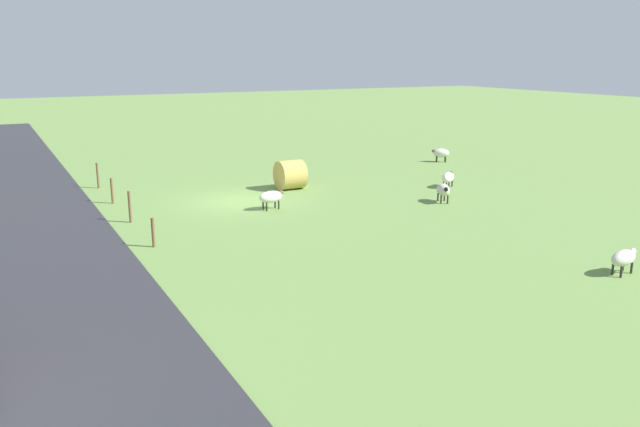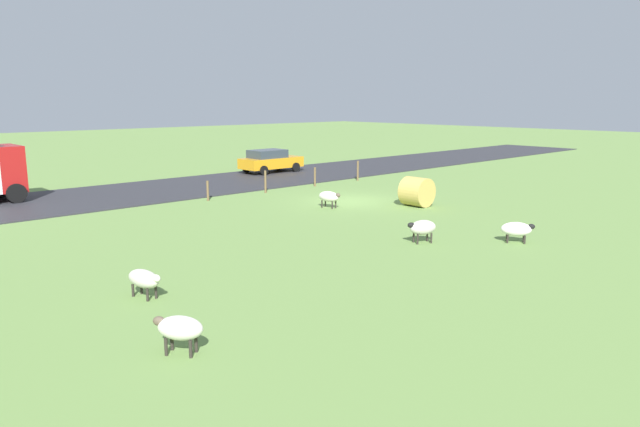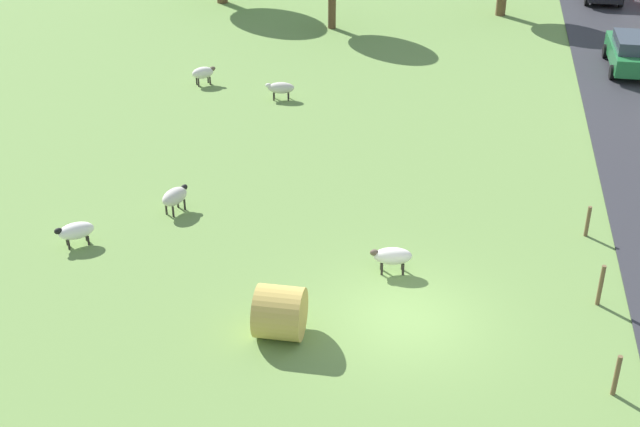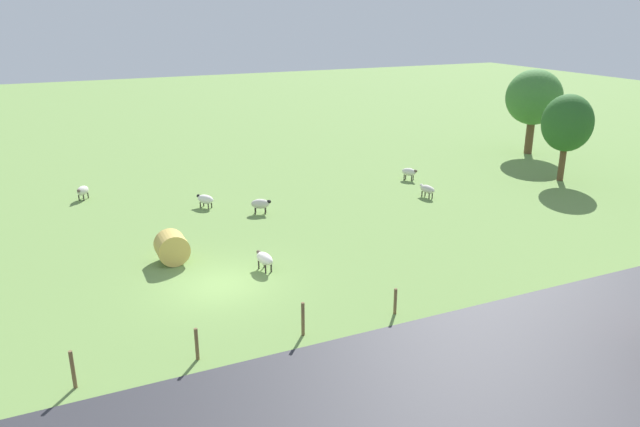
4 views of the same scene
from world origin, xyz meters
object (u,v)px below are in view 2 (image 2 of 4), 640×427
sheep_1 (422,228)px  sheep_4 (517,229)px  sheep_2 (329,197)px  sheep_3 (180,328)px  car_2 (270,160)px  hay_bale_0 (417,192)px  sheep_0 (144,279)px

sheep_1 → sheep_4: 3.41m
sheep_2 → sheep_4: (-9.60, -0.18, -0.05)m
sheep_3 → car_2: (22.34, -19.92, 0.34)m
sheep_1 → car_2: car_2 is taller
sheep_4 → hay_bale_0: 7.79m
sheep_3 → hay_bale_0: hay_bale_0 is taller
sheep_2 → sheep_4: sheep_2 is taller
sheep_2 → sheep_0: bearing=115.8°
sheep_4 → car_2: size_ratio=0.27×
sheep_2 → car_2: bearing=-26.8°
sheep_3 → hay_bale_0: size_ratio=0.76×
sheep_3 → hay_bale_0: 18.45m
sheep_0 → sheep_2: 13.84m
sheep_3 → sheep_4: size_ratio=0.92×
sheep_1 → car_2: 21.74m
sheep_1 → sheep_2: bearing=-17.8°
sheep_1 → sheep_3: bearing=102.2°
sheep_3 → hay_bale_0: bearing=-67.1°
sheep_2 → sheep_4: size_ratio=1.07×
hay_bale_0 → car_2: car_2 is taller
sheep_3 → car_2: bearing=-41.7°
sheep_2 → hay_bale_0: (-2.54, -3.46, 0.16)m
car_2 → sheep_3: bearing=138.3°
sheep_4 → hay_bale_0: hay_bale_0 is taller
sheep_3 → sheep_1: bearing=-77.8°
sheep_4 → hay_bale_0: size_ratio=0.83×
sheep_2 → hay_bale_0: hay_bale_0 is taller
hay_bale_0 → sheep_4: bearing=155.0°
sheep_4 → car_2: (22.22, -6.20, 0.39)m
hay_bale_0 → sheep_0: bearing=102.3°
sheep_1 → sheep_3: sheep_1 is taller
sheep_0 → car_2: bearing=-45.3°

